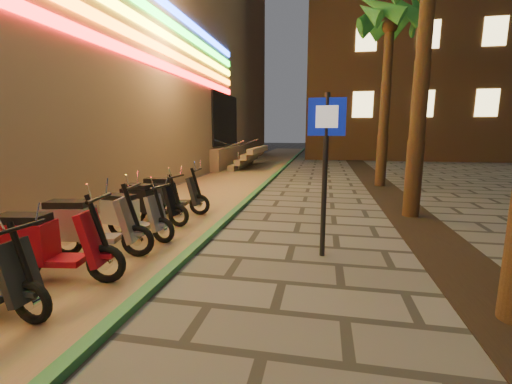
% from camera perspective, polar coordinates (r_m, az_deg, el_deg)
% --- Properties ---
extents(parking_strip, '(3.40, 60.00, 0.01)m').
position_cam_1_polar(parking_strip, '(12.94, -6.85, 0.50)').
color(parking_strip, '#8C7251').
rests_on(parking_strip, ground).
extents(green_curb, '(0.18, 60.00, 0.10)m').
position_cam_1_polar(green_curb, '(12.51, 0.57, 0.46)').
color(green_curb, '#286B3A').
rests_on(green_curb, ground).
extents(planting_strip, '(1.20, 40.00, 0.02)m').
position_cam_1_polar(planting_strip, '(7.78, 27.61, -7.09)').
color(planting_strip, black).
rests_on(planting_strip, ground).
extents(apartment_block, '(18.00, 16.06, 25.00)m').
position_cam_1_polar(apartment_block, '(36.46, 25.38, 25.74)').
color(apartment_block, brown).
rests_on(apartment_block, ground).
extents(palm_d, '(2.97, 3.02, 7.16)m').
position_cam_1_polar(palm_d, '(14.79, 21.43, 24.33)').
color(palm_d, '#472D19').
rests_on(palm_d, ground).
extents(pedestrian_sign, '(0.61, 0.10, 2.78)m').
position_cam_1_polar(pedestrian_sign, '(5.85, 11.52, 6.39)').
color(pedestrian_sign, black).
rests_on(pedestrian_sign, ground).
extents(scooter_5, '(1.86, 0.76, 1.31)m').
position_cam_1_polar(scooter_5, '(5.78, -31.81, -7.43)').
color(scooter_5, black).
rests_on(scooter_5, ground).
extents(scooter_6, '(1.84, 0.81, 1.29)m').
position_cam_1_polar(scooter_6, '(6.58, -26.42, -4.99)').
color(scooter_6, black).
rests_on(scooter_6, ground).
extents(scooter_7, '(1.66, 0.71, 1.16)m').
position_cam_1_polar(scooter_7, '(7.34, -20.25, -3.52)').
color(scooter_7, black).
rests_on(scooter_7, ground).
extents(scooter_8, '(1.72, 0.70, 1.21)m').
position_cam_1_polar(scooter_8, '(8.38, -17.60, -1.57)').
color(scooter_8, black).
rests_on(scooter_8, ground).
extents(scooter_9, '(1.75, 0.61, 1.23)m').
position_cam_1_polar(scooter_9, '(9.21, -14.40, -0.32)').
color(scooter_9, black).
rests_on(scooter_9, ground).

